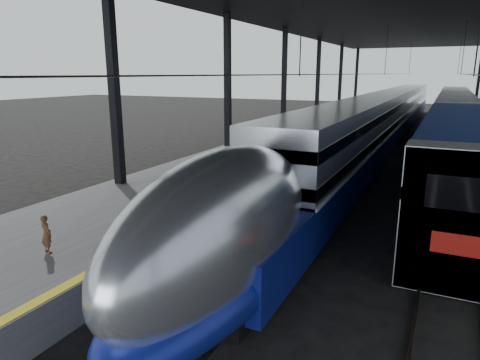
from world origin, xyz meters
The scene contains 8 objects.
ground centered at (0.00, 0.00, 0.00)m, with size 160.00×160.00×0.00m, color black.
platform centered at (-3.50, 20.00, 0.50)m, with size 6.00×80.00×1.00m, color #4C4C4F.
yellow_strip centered at (-0.70, 20.00, 1.00)m, with size 0.30×80.00×0.01m, color yellow.
rails centered at (4.50, 20.00, 0.08)m, with size 6.52×80.00×0.16m.
canopy centered at (1.90, 20.00, 9.12)m, with size 18.00×75.00×9.47m.
tgv_train centered at (2.00, 27.14, 1.89)m, with size 2.81×65.20×4.03m.
second_train centered at (7.00, 29.61, 1.94)m, with size 2.78×56.05×3.83m.
child centered at (-2.55, -1.53, 1.51)m, with size 0.37×0.24×1.02m, color #492D18.
Camera 1 is at (6.45, -8.68, 5.54)m, focal length 32.00 mm.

